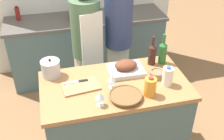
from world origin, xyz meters
TOP-DOWN VIEW (x-y plane):
  - kitchen_island at (0.00, 0.00)m, footprint 1.33×0.74m
  - back_counter at (0.00, 1.60)m, footprint 2.19×0.60m
  - roasting_pan at (0.15, 0.16)m, footprint 0.34×0.26m
  - wicker_basket at (0.04, -0.21)m, footprint 0.28×0.28m
  - cutting_board at (-0.31, 0.03)m, footprint 0.34×0.23m
  - stock_pot at (-0.54, 0.27)m, footprint 0.18×0.18m
  - mixing_bowl at (0.41, 0.02)m, footprint 0.15×0.15m
  - juice_jug at (0.25, -0.22)m, footprint 0.10×0.10m
  - milk_jug at (0.45, -0.11)m, footprint 0.10×0.10m
  - wine_bottle_green at (0.44, 0.24)m, footprint 0.08×0.08m
  - wine_bottle_dark at (0.55, 0.24)m, footprint 0.08×0.08m
  - wine_glass_left at (-0.19, -0.25)m, footprint 0.07×0.07m
  - wine_glass_right at (-0.04, -0.04)m, footprint 0.07×0.07m
  - knife_chef at (-0.34, 0.09)m, footprint 0.23×0.03m
  - stand_mixer at (-0.14, 1.56)m, footprint 0.18×0.14m
  - condiment_bottle_tall at (-0.89, 1.74)m, footprint 0.06×0.06m
  - condiment_bottle_short at (0.07, 1.67)m, footprint 0.06×0.06m
  - person_cook_aproned at (-0.12, 0.83)m, footprint 0.33×0.36m
  - person_cook_guest at (0.27, 0.88)m, footprint 0.32×0.32m

SIDE VIEW (x-z plane):
  - back_counter at x=0.00m, z-range 0.00..0.91m
  - kitchen_island at x=0.00m, z-range 0.00..0.94m
  - person_cook_aproned at x=-0.12m, z-range 0.09..1.72m
  - cutting_board at x=-0.31m, z-range 0.94..0.95m
  - knife_chef at x=-0.34m, z-range 0.95..0.96m
  - wicker_basket at x=0.04m, z-range 0.94..0.98m
  - mixing_bowl at x=0.41m, z-range 0.94..1.00m
  - condiment_bottle_short at x=0.07m, z-range 0.90..1.04m
  - person_cook_guest at x=0.27m, z-range 0.10..1.85m
  - roasting_pan at x=0.15m, z-range 0.92..1.05m
  - condiment_bottle_tall at x=-0.89m, z-range 0.90..1.10m
  - stock_pot at x=-0.54m, z-range 0.92..1.11m
  - juice_jug at x=0.25m, z-range 0.93..1.11m
  - milk_jug at x=0.45m, z-range 0.93..1.12m
  - wine_glass_right at x=-0.04m, z-range 0.97..1.10m
  - wine_glass_left at x=-0.19m, z-range 0.97..1.10m
  - wine_bottle_green at x=0.44m, z-range 0.90..1.21m
  - stand_mixer at x=-0.14m, z-range 0.88..1.24m
  - wine_bottle_dark at x=0.55m, z-range 0.90..1.22m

